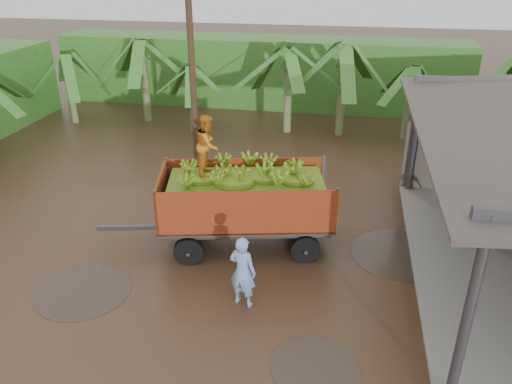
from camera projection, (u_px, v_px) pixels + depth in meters
ground at (226, 262)px, 13.71m from camera, size 100.00×100.00×0.00m
hedge_north at (260, 71)px, 27.43m from camera, size 22.00×3.00×3.60m
banana_trailer at (245, 199)px, 14.00m from camera, size 6.77×3.31×3.88m
man_blue at (243, 271)px, 11.73m from camera, size 0.76×0.60×1.84m
utility_pole at (191, 57)px, 18.21m from camera, size 1.20×0.24×8.39m
banana_plants at (186, 106)px, 20.73m from camera, size 24.31×18.50×4.23m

